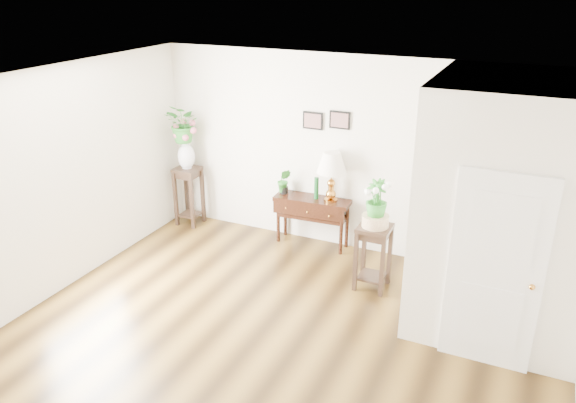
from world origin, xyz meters
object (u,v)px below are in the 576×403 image
Objects in this scene: table_lamp at (331,178)px; plant_stand_b at (373,257)px; console_table at (312,221)px; plant_stand_a at (189,196)px.

plant_stand_b is at bearing -42.57° from table_lamp.
console_table is 1.30× the size of plant_stand_b.
plant_stand_b is at bearing -12.18° from plant_stand_a.
plant_stand_a reaches higher than console_table.
console_table is 0.77m from table_lamp.
table_lamp reaches higher than plant_stand_a.
plant_stand_b is at bearing -38.59° from console_table.
table_lamp is at bearing 2.90° from plant_stand_a.
table_lamp is 0.78× the size of plant_stand_a.
plant_stand_b is (3.26, -0.70, -0.04)m from plant_stand_a.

